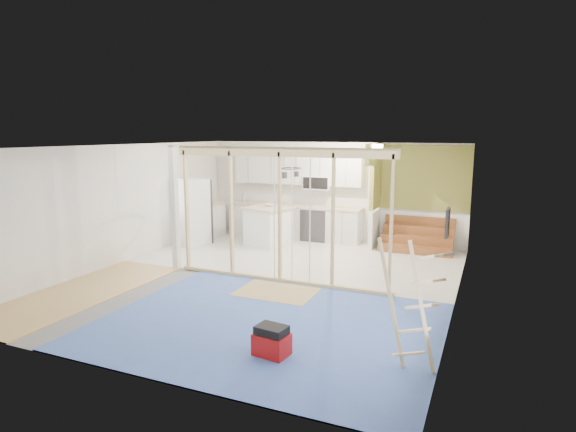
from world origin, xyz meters
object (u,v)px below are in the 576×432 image
at_px(toolbox, 272,342).
at_px(ladder, 410,306).
at_px(island, 268,226).
at_px(fridge, 191,212).

height_order(toolbox, ladder, ladder).
height_order(island, ladder, ladder).
xyz_separation_m(fridge, island, (1.82, 0.76, -0.35)).
bearing_deg(ladder, toolbox, 179.56).
distance_m(toolbox, ladder, 1.82).
bearing_deg(island, fridge, -141.97).
distance_m(fridge, toolbox, 6.65).
bearing_deg(ladder, fridge, 133.59).
distance_m(island, toolbox, 6.21).
relative_size(fridge, ladder, 1.05).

